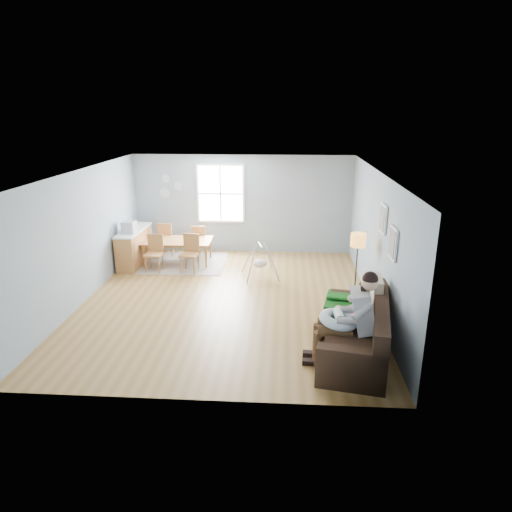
# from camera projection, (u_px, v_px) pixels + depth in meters

# --- Properties ---
(room) EXTENTS (8.40, 9.40, 3.90)m
(room) POSITION_uv_depth(u_px,v_px,m) (226.00, 186.00, 8.93)
(room) COLOR olive
(window) EXTENTS (1.32, 0.08, 1.62)m
(window) POSITION_uv_depth(u_px,v_px,m) (221.00, 194.00, 12.49)
(window) COLOR white
(window) RESTS_ON room
(pictures) EXTENTS (0.05, 1.34, 0.74)m
(pictures) POSITION_uv_depth(u_px,v_px,m) (388.00, 230.00, 7.92)
(pictures) COLOR white
(pictures) RESTS_ON room
(wall_plates) EXTENTS (0.67, 0.02, 0.66)m
(wall_plates) POSITION_uv_depth(u_px,v_px,m) (170.00, 186.00, 12.53)
(wall_plates) COLOR #8FA2AC
(wall_plates) RESTS_ON room
(sofa) EXTENTS (1.41, 2.47, 0.94)m
(sofa) POSITION_uv_depth(u_px,v_px,m) (359.00, 335.00, 7.46)
(sofa) COLOR black
(sofa) RESTS_ON room
(green_throw) EXTENTS (1.21, 1.05, 0.04)m
(green_throw) POSITION_uv_depth(u_px,v_px,m) (356.00, 301.00, 8.12)
(green_throw) COLOR #155F18
(green_throw) RESTS_ON sofa
(beige_pillow) EXTENTS (0.20, 0.56, 0.55)m
(beige_pillow) POSITION_uv_depth(u_px,v_px,m) (377.00, 293.00, 7.81)
(beige_pillow) COLOR #C7B298
(beige_pillow) RESTS_ON sofa
(father) EXTENTS (1.12, 0.53, 1.56)m
(father) POSITION_uv_depth(u_px,v_px,m) (351.00, 315.00, 7.03)
(father) COLOR gray
(father) RESTS_ON sofa
(nursing_pillow) EXTENTS (0.66, 0.64, 0.25)m
(nursing_pillow) POSITION_uv_depth(u_px,v_px,m) (338.00, 320.00, 7.11)
(nursing_pillow) COLOR silver
(nursing_pillow) RESTS_ON father
(infant) EXTENTS (0.16, 0.40, 0.15)m
(infant) POSITION_uv_depth(u_px,v_px,m) (339.00, 314.00, 7.12)
(infant) COLOR silver
(infant) RESTS_ON nursing_pillow
(toddler) EXTENTS (0.61, 0.32, 0.95)m
(toddler) POSITION_uv_depth(u_px,v_px,m) (356.00, 303.00, 7.55)
(toddler) COLOR white
(toddler) RESTS_ON sofa
(floor_lamp) EXTENTS (0.30, 0.30, 1.50)m
(floor_lamp) POSITION_uv_depth(u_px,v_px,m) (358.00, 246.00, 9.14)
(floor_lamp) COLOR black
(floor_lamp) RESTS_ON room
(storage_cube) EXTENTS (0.60, 0.57, 0.53)m
(storage_cube) POSITION_uv_depth(u_px,v_px,m) (371.00, 329.00, 7.83)
(storage_cube) COLOR silver
(storage_cube) RESTS_ON room
(rug) EXTENTS (2.46, 1.87, 0.01)m
(rug) POSITION_uv_depth(u_px,v_px,m) (179.00, 263.00, 12.00)
(rug) COLOR #A49D96
(rug) RESTS_ON room
(dining_table) EXTENTS (1.78, 1.02, 0.62)m
(dining_table) POSITION_uv_depth(u_px,v_px,m) (178.00, 252.00, 11.91)
(dining_table) COLOR olive
(dining_table) RESTS_ON rug
(chair_sw) EXTENTS (0.43, 0.43, 0.91)m
(chair_sw) POSITION_uv_depth(u_px,v_px,m) (155.00, 251.00, 11.29)
(chair_sw) COLOR olive
(chair_sw) RESTS_ON rug
(chair_se) EXTENTS (0.48, 0.48, 0.94)m
(chair_se) POSITION_uv_depth(u_px,v_px,m) (190.00, 250.00, 11.24)
(chair_se) COLOR olive
(chair_se) RESTS_ON rug
(chair_nw) EXTENTS (0.46, 0.46, 0.93)m
(chair_nw) POSITION_uv_depth(u_px,v_px,m) (166.00, 237.00, 12.44)
(chair_nw) COLOR olive
(chair_nw) RESTS_ON rug
(chair_ne) EXTENTS (0.44, 0.44, 0.88)m
(chair_ne) POSITION_uv_depth(u_px,v_px,m) (199.00, 239.00, 12.40)
(chair_ne) COLOR olive
(chair_ne) RESTS_ON rug
(counter) EXTENTS (0.51, 1.66, 0.93)m
(counter) POSITION_uv_depth(u_px,v_px,m) (134.00, 247.00, 11.78)
(counter) COLOR olive
(counter) RESTS_ON room
(monitor) EXTENTS (0.33, 0.31, 0.29)m
(monitor) POSITION_uv_depth(u_px,v_px,m) (129.00, 227.00, 11.30)
(monitor) COLOR #A4A3A8
(monitor) RESTS_ON counter
(baby_swing) EXTENTS (0.97, 0.99, 0.82)m
(baby_swing) POSITION_uv_depth(u_px,v_px,m) (260.00, 263.00, 10.86)
(baby_swing) COLOR #A4A3A8
(baby_swing) RESTS_ON room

